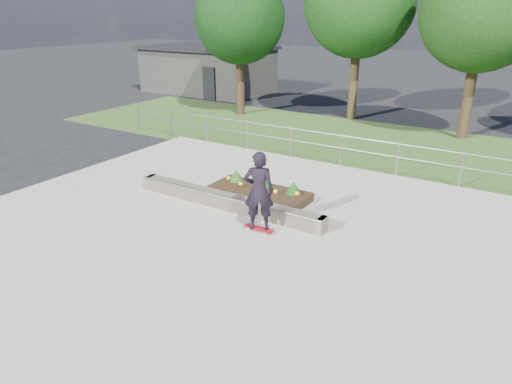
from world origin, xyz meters
TOP-DOWN VIEW (x-y plane):
  - ground at (0.00, 0.00)m, footprint 120.00×120.00m
  - grass_verge at (0.00, 11.00)m, footprint 30.00×8.00m
  - concrete_slab at (0.00, 0.00)m, footprint 15.00×15.00m
  - fence at (0.00, 7.50)m, footprint 20.06×0.06m
  - building at (-14.00, 18.00)m, footprint 8.40×5.40m
  - tree_far_left at (-8.00, 13.00)m, footprint 4.55×4.55m
  - tree_mid_left at (-2.50, 15.00)m, footprint 5.25×5.25m
  - tree_mid_right at (3.00, 14.00)m, footprint 4.90×4.90m
  - grind_ledge at (-1.24, 2.25)m, footprint 6.00×0.44m
  - planter_bed at (-0.88, 3.46)m, footprint 3.00×1.20m
  - skateboarder at (0.28, 1.50)m, footprint 0.87×0.76m

SIDE VIEW (x-z plane):
  - ground at x=0.00m, z-range 0.00..0.00m
  - grass_verge at x=0.00m, z-range 0.00..0.02m
  - concrete_slab at x=0.00m, z-range 0.00..0.06m
  - planter_bed at x=-0.88m, z-range -0.06..0.55m
  - grind_ledge at x=-1.24m, z-range 0.05..0.48m
  - fence at x=0.00m, z-range 0.17..1.37m
  - skateboarder at x=0.28m, z-range 0.10..2.19m
  - building at x=-14.00m, z-range 0.01..3.01m
  - tree_far_left at x=-8.00m, z-range 1.28..8.43m
  - tree_mid_right at x=3.00m, z-range 1.38..9.08m
  - tree_mid_left at x=-2.50m, z-range 1.48..9.73m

